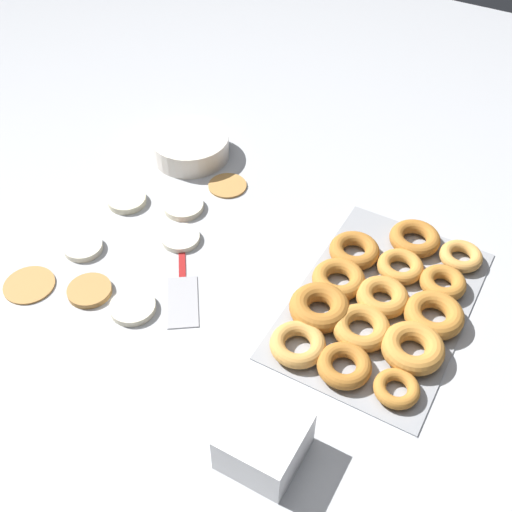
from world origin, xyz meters
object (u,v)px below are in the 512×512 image
object	(u,v)px
pancake_0	(183,206)
pancake_6	(133,307)
pancake_4	(127,200)
pancake_1	(83,247)
pancake_7	(29,284)
pancake_2	(181,238)
donut_tray	(380,302)
batter_bowl	(190,146)
container_stack	(264,442)
spatula	(182,289)
pancake_3	(90,291)
pancake_5	(227,185)

from	to	relation	value
pancake_0	pancake_6	world-z (taller)	same
pancake_4	pancake_1	bearing A→B (deg)	-175.64
pancake_4	pancake_7	world-z (taller)	pancake_4
pancake_2	pancake_0	bearing A→B (deg)	30.63
pancake_2	donut_tray	distance (m)	0.45
pancake_4	batter_bowl	distance (m)	0.22
pancake_1	donut_tray	size ratio (longest dim) A/B	0.17
container_stack	spatula	distance (m)	0.39
donut_tray	batter_bowl	world-z (taller)	batter_bowl
pancake_1	container_stack	world-z (taller)	container_stack
donut_tray	container_stack	distance (m)	0.38
pancake_3	pancake_4	distance (m)	0.28
pancake_2	pancake_5	xyz separation A→B (m)	(0.21, 0.01, -0.00)
batter_bowl	container_stack	bearing A→B (deg)	-138.25
pancake_0	batter_bowl	distance (m)	0.20
donut_tray	pancake_6	bearing A→B (deg)	119.65
donut_tray	pancake_1	bearing A→B (deg)	104.29
pancake_4	pancake_2	bearing A→B (deg)	-103.49
pancake_3	pancake_7	xyz separation A→B (m)	(-0.05, 0.12, -0.00)
pancake_3	pancake_6	size ratio (longest dim) A/B	0.99
pancake_1	donut_tray	world-z (taller)	donut_tray
container_stack	spatula	world-z (taller)	container_stack
pancake_1	pancake_2	distance (m)	0.21
pancake_5	container_stack	distance (m)	0.69
container_stack	pancake_5	bearing A→B (deg)	36.14
pancake_6	pancake_7	xyz separation A→B (m)	(-0.05, 0.22, -0.00)
pancake_7	spatula	xyz separation A→B (m)	(0.14, -0.28, -0.00)
pancake_0	pancake_7	bearing A→B (deg)	158.27
pancake_1	batter_bowl	bearing A→B (deg)	-2.28
pancake_1	pancake_5	bearing A→B (deg)	-25.44
pancake_1	spatula	xyz separation A→B (m)	(0.01, -0.25, -0.00)
pancake_7	pancake_0	bearing A→B (deg)	-21.73
pancake_6	donut_tray	size ratio (longest dim) A/B	0.19
pancake_3	container_stack	size ratio (longest dim) A/B	0.71
pancake_5	pancake_7	size ratio (longest dim) A/B	0.88
pancake_0	spatula	size ratio (longest dim) A/B	0.35
pancake_4	pancake_5	world-z (taller)	pancake_4
pancake_1	pancake_4	world-z (taller)	pancake_4
donut_tray	pancake_2	bearing A→B (deg)	93.84
pancake_5	donut_tray	size ratio (longest dim) A/B	0.19
pancake_1	batter_bowl	distance (m)	0.39
pancake_4	pancake_6	distance (m)	0.32
pancake_1	pancake_2	bearing A→B (deg)	-52.74
pancake_5	batter_bowl	world-z (taller)	batter_bowl
pancake_7	spatula	size ratio (longest dim) A/B	0.40
pancake_1	pancake_5	xyz separation A→B (m)	(0.33, -0.16, -0.00)
pancake_7	pancake_5	bearing A→B (deg)	-21.61
container_stack	pancake_3	bearing A→B (deg)	74.21
pancake_3	donut_tray	distance (m)	0.57
pancake_1	spatula	world-z (taller)	pancake_1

